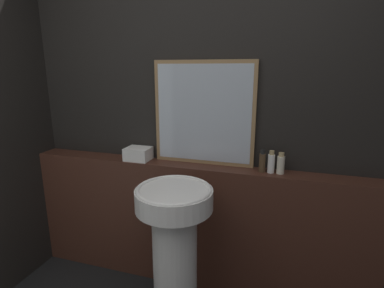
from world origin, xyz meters
name	(u,v)px	position (x,y,z in m)	size (l,w,h in m)	color
wall_back	(197,114)	(0.00, 1.71, 1.25)	(8.00, 0.06, 2.50)	black
vanity_counter	(192,225)	(0.00, 1.60, 0.46)	(2.45, 0.17, 0.92)	#422319
pedestal_sink	(175,247)	(0.03, 1.17, 0.55)	(0.44, 0.44, 0.92)	white
mirror	(204,113)	(0.06, 1.66, 1.27)	(0.69, 0.03, 0.70)	#937047
towel_stack	(138,154)	(-0.41, 1.60, 0.96)	(0.18, 0.15, 0.09)	white
shampoo_bottle	(262,162)	(0.47, 1.60, 0.98)	(0.04, 0.04, 0.15)	#4C3823
conditioner_bottle	(271,163)	(0.53, 1.60, 0.98)	(0.04, 0.04, 0.15)	white
lotion_bottle	(281,164)	(0.59, 1.60, 0.98)	(0.05, 0.05, 0.14)	beige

